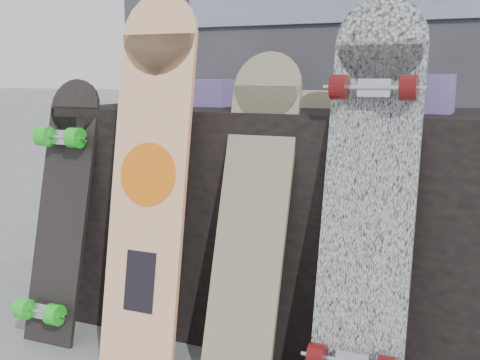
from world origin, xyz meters
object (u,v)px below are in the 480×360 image
at_px(longboard_celtic, 254,205).
at_px(longboard_cascadia, 369,193).
at_px(vendor_table, 292,220).
at_px(longboard_geisha, 150,169).
at_px(skateboard_dark, 61,207).

xyz_separation_m(longboard_celtic, longboard_cascadia, (0.35, -0.01, 0.07)).
relative_size(vendor_table, longboard_geisha, 1.36).
height_order(vendor_table, longboard_cascadia, longboard_cascadia).
distance_m(vendor_table, longboard_celtic, 0.38).
distance_m(longboard_celtic, skateboard_dark, 0.72).
bearing_deg(skateboard_dark, vendor_table, 28.29).
distance_m(longboard_cascadia, skateboard_dark, 1.07).
relative_size(longboard_geisha, longboard_celtic, 1.19).
xyz_separation_m(vendor_table, skateboard_dark, (-0.72, -0.39, 0.06)).
bearing_deg(longboard_geisha, longboard_celtic, 7.41).
bearing_deg(longboard_celtic, longboard_geisha, -172.59).
bearing_deg(vendor_table, longboard_geisha, -130.57).
bearing_deg(longboard_geisha, skateboard_dark, 177.99).
distance_m(longboard_geisha, skateboard_dark, 0.41).
relative_size(longboard_cascadia, skateboard_dark, 1.26).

